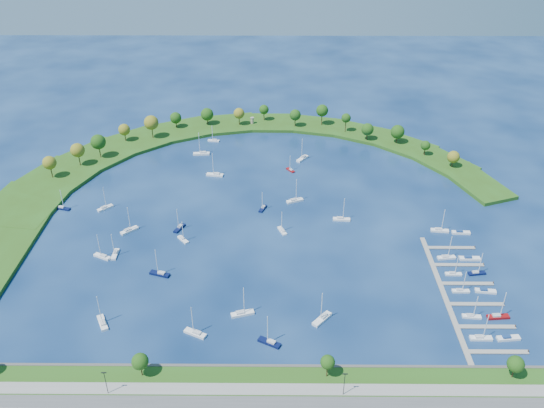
{
  "coord_description": "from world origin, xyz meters",
  "views": [
    {
      "loc": [
        6.68,
        -244.17,
        156.4
      ],
      "look_at": [
        5.0,
        5.0,
        4.0
      ],
      "focal_mm": 37.14,
      "sensor_mm": 36.0,
      "label": 1
    }
  ],
  "objects_px": {
    "moored_boat_14": "(115,253)",
    "moored_boat_16": "(183,239)",
    "docked_boat_4": "(461,290)",
    "moored_boat_12": "(303,158)",
    "moored_boat_18": "(263,208)",
    "moored_boat_21": "(341,219)",
    "moored_boat_20": "(202,153)",
    "moored_boat_8": "(282,230)",
    "moored_boat_15": "(291,170)",
    "dock_system": "(461,293)",
    "docked_boat_11": "(461,232)",
    "moored_boat_7": "(242,313)",
    "harbor_tower": "(252,120)",
    "docked_boat_1": "(508,338)",
    "moored_boat_3": "(63,208)",
    "docked_boat_10": "(440,230)",
    "moored_boat_0": "(105,207)",
    "docked_boat_5": "(485,291)",
    "moored_boat_17": "(269,342)",
    "moored_boat_1": "(179,227)",
    "moored_boat_10": "(215,174)",
    "docked_boat_9": "(470,258)",
    "moored_boat_19": "(129,230)",
    "docked_boat_6": "(453,273)",
    "moored_boat_4": "(102,256)",
    "moored_boat_5": "(295,200)",
    "moored_boat_2": "(322,318)",
    "moored_boat_11": "(102,322)",
    "docked_boat_0": "(481,337)",
    "moored_boat_9": "(160,273)",
    "docked_boat_3": "(498,316)",
    "docked_boat_8": "(446,257)",
    "moored_boat_6": "(195,333)"
  },
  "relations": [
    {
      "from": "moored_boat_0",
      "to": "docked_boat_5",
      "type": "bearing_deg",
      "value": -64.39
    },
    {
      "from": "moored_boat_2",
      "to": "moored_boat_19",
      "type": "bearing_deg",
      "value": -82.7
    },
    {
      "from": "moored_boat_4",
      "to": "moored_boat_5",
      "type": "height_order",
      "value": "moored_boat_5"
    },
    {
      "from": "moored_boat_6",
      "to": "docked_boat_9",
      "type": "relative_size",
      "value": 1.42
    },
    {
      "from": "harbor_tower",
      "to": "moored_boat_17",
      "type": "height_order",
      "value": "moored_boat_17"
    },
    {
      "from": "moored_boat_21",
      "to": "moored_boat_20",
      "type": "bearing_deg",
      "value": 141.04
    },
    {
      "from": "docked_boat_6",
      "to": "docked_boat_10",
      "type": "bearing_deg",
      "value": 87.02
    },
    {
      "from": "moored_boat_17",
      "to": "docked_boat_8",
      "type": "bearing_deg",
      "value": -118.22
    },
    {
      "from": "moored_boat_11",
      "to": "docked_boat_11",
      "type": "xyz_separation_m",
      "value": [
        159.27,
        64.34,
        -0.3
      ]
    },
    {
      "from": "moored_boat_11",
      "to": "moored_boat_9",
      "type": "bearing_deg",
      "value": -56.29
    },
    {
      "from": "dock_system",
      "to": "docked_boat_11",
      "type": "bearing_deg",
      "value": 74.51
    },
    {
      "from": "moored_boat_3",
      "to": "moored_boat_15",
      "type": "xyz_separation_m",
      "value": [
        120.55,
        43.66,
        -0.05
      ]
    },
    {
      "from": "moored_boat_7",
      "to": "docked_boat_1",
      "type": "distance_m",
      "value": 103.22
    },
    {
      "from": "moored_boat_20",
      "to": "docked_boat_4",
      "type": "distance_m",
      "value": 180.19
    },
    {
      "from": "moored_boat_7",
      "to": "docked_boat_11",
      "type": "bearing_deg",
      "value": 12.32
    },
    {
      "from": "moored_boat_12",
      "to": "moored_boat_21",
      "type": "relative_size",
      "value": 1.11
    },
    {
      "from": "moored_boat_14",
      "to": "moored_boat_16",
      "type": "relative_size",
      "value": 1.09
    },
    {
      "from": "moored_boat_12",
      "to": "moored_boat_18",
      "type": "bearing_deg",
      "value": 14.24
    },
    {
      "from": "moored_boat_2",
      "to": "moored_boat_16",
      "type": "relative_size",
      "value": 1.31
    },
    {
      "from": "moored_boat_17",
      "to": "moored_boat_11",
      "type": "bearing_deg",
      "value": 19.37
    },
    {
      "from": "moored_boat_1",
      "to": "docked_boat_10",
      "type": "bearing_deg",
      "value": 113.14
    },
    {
      "from": "moored_boat_15",
      "to": "moored_boat_0",
      "type": "bearing_deg",
      "value": 77.14
    },
    {
      "from": "moored_boat_5",
      "to": "moored_boat_11",
      "type": "distance_m",
      "value": 122.54
    },
    {
      "from": "moored_boat_16",
      "to": "docked_boat_4",
      "type": "bearing_deg",
      "value": 33.87
    },
    {
      "from": "harbor_tower",
      "to": "docked_boat_10",
      "type": "relative_size",
      "value": 0.35
    },
    {
      "from": "docked_boat_0",
      "to": "moored_boat_16",
      "type": "bearing_deg",
      "value": 152.7
    },
    {
      "from": "moored_boat_3",
      "to": "docked_boat_11",
      "type": "bearing_deg",
      "value": 10.41
    },
    {
      "from": "moored_boat_1",
      "to": "moored_boat_15",
      "type": "relative_size",
      "value": 1.23
    },
    {
      "from": "moored_boat_8",
      "to": "docked_boat_4",
      "type": "height_order",
      "value": "moored_boat_8"
    },
    {
      "from": "moored_boat_3",
      "to": "docked_boat_10",
      "type": "distance_m",
      "value": 193.81
    },
    {
      "from": "moored_boat_21",
      "to": "docked_boat_4",
      "type": "height_order",
      "value": "moored_boat_21"
    },
    {
      "from": "moored_boat_8",
      "to": "moored_boat_15",
      "type": "height_order",
      "value": "moored_boat_8"
    },
    {
      "from": "moored_boat_21",
      "to": "docked_boat_10",
      "type": "relative_size",
      "value": 1.0
    },
    {
      "from": "moored_boat_19",
      "to": "moored_boat_1",
      "type": "bearing_deg",
      "value": -38.18
    },
    {
      "from": "moored_boat_8",
      "to": "moored_boat_16",
      "type": "distance_m",
      "value": 48.55
    },
    {
      "from": "harbor_tower",
      "to": "docked_boat_0",
      "type": "height_order",
      "value": "docked_boat_0"
    },
    {
      "from": "harbor_tower",
      "to": "moored_boat_19",
      "type": "distance_m",
      "value": 141.07
    },
    {
      "from": "docked_boat_11",
      "to": "moored_boat_1",
      "type": "bearing_deg",
      "value": -178.77
    },
    {
      "from": "moored_boat_9",
      "to": "moored_boat_21",
      "type": "xyz_separation_m",
      "value": [
        84.63,
        44.96,
        -0.02
      ]
    },
    {
      "from": "moored_boat_3",
      "to": "docked_boat_9",
      "type": "height_order",
      "value": "moored_boat_3"
    },
    {
      "from": "moored_boat_7",
      "to": "harbor_tower",
      "type": "bearing_deg",
      "value": 73.88
    },
    {
      "from": "moored_boat_0",
      "to": "moored_boat_10",
      "type": "xyz_separation_m",
      "value": [
        54.41,
        36.79,
        0.06
      ]
    },
    {
      "from": "moored_boat_12",
      "to": "docked_boat_1",
      "type": "relative_size",
      "value": 1.57
    },
    {
      "from": "moored_boat_19",
      "to": "docked_boat_6",
      "type": "relative_size",
      "value": 1.28
    },
    {
      "from": "moored_boat_15",
      "to": "moored_boat_5",
      "type": "bearing_deg",
      "value": 145.86
    },
    {
      "from": "docked_boat_1",
      "to": "docked_boat_5",
      "type": "bearing_deg",
      "value": 84.25
    },
    {
      "from": "docked_boat_10",
      "to": "moored_boat_12",
      "type": "bearing_deg",
      "value": 135.9
    },
    {
      "from": "moored_boat_11",
      "to": "docked_boat_8",
      "type": "xyz_separation_m",
      "value": [
        146.91,
        43.96,
        -0.04
      ]
    },
    {
      "from": "moored_boat_9",
      "to": "moored_boat_16",
      "type": "height_order",
      "value": "moored_boat_9"
    },
    {
      "from": "moored_boat_20",
      "to": "docked_boat_3",
      "type": "bearing_deg",
      "value": 128.99
    }
  ]
}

